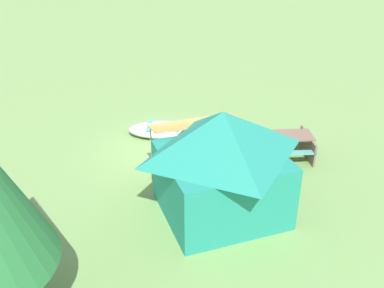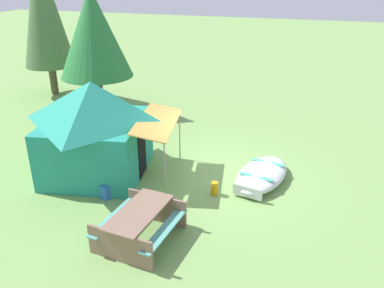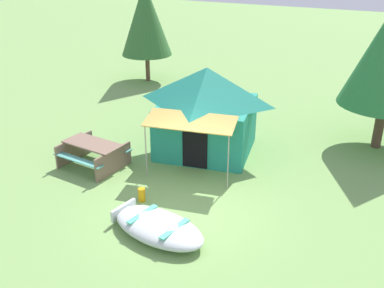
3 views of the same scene
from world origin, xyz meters
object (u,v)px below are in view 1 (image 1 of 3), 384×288
object	(u,v)px
beached_rowboat	(164,129)
cooler_box	(253,184)
canvas_cabin_tent	(222,162)
picnic_table	(283,143)
fuel_can	(202,142)

from	to	relation	value
beached_rowboat	cooler_box	size ratio (longest dim) A/B	4.61
canvas_cabin_tent	cooler_box	bearing A→B (deg)	-144.61
picnic_table	fuel_can	world-z (taller)	picnic_table
canvas_cabin_tent	beached_rowboat	bearing A→B (deg)	-78.73
beached_rowboat	fuel_can	size ratio (longest dim) A/B	7.10
beached_rowboat	picnic_table	size ratio (longest dim) A/B	1.36
canvas_cabin_tent	picnic_table	xyz separation A→B (m)	(-2.58, -2.51, -0.95)
picnic_table	cooler_box	bearing A→B (deg)	49.47
beached_rowboat	fuel_can	distance (m)	1.56
fuel_can	picnic_table	bearing A→B (deg)	155.66
beached_rowboat	canvas_cabin_tent	xyz separation A→B (m)	(-0.93, 4.67, 1.22)
fuel_can	canvas_cabin_tent	bearing A→B (deg)	86.86
picnic_table	fuel_can	xyz separation A→B (m)	(2.39, -1.08, -0.29)
canvas_cabin_tent	picnic_table	distance (m)	3.72
canvas_cabin_tent	cooler_box	world-z (taller)	canvas_cabin_tent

